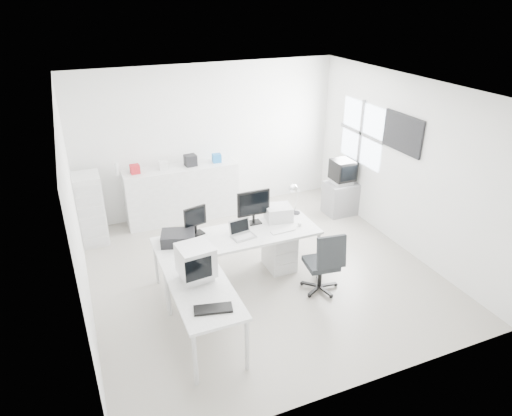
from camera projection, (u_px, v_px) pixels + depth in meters
name	position (u px, v px, depth m)	size (l,w,h in m)	color
floor	(261.00, 271.00, 7.08)	(5.00, 5.00, 0.01)	beige
ceiling	(262.00, 88.00, 5.87)	(5.00, 5.00, 0.01)	white
back_wall	(209.00, 140.00, 8.56)	(5.00, 0.02, 2.80)	white
left_wall	(75.00, 219.00, 5.61)	(0.02, 5.00, 2.80)	white
right_wall	(404.00, 165.00, 7.34)	(0.02, 5.00, 2.80)	white
window	(361.00, 133.00, 8.24)	(0.02, 1.20, 1.10)	white
wall_picture	(403.00, 133.00, 7.20)	(0.04, 0.90, 0.60)	black
main_desk	(238.00, 257.00, 6.75)	(2.40, 0.80, 0.75)	white
side_desk	(204.00, 315.00, 5.54)	(0.70, 1.40, 0.75)	white
drawer_pedestal	(279.00, 250.00, 7.07)	(0.40, 0.50, 0.60)	white
inkjet_printer	(178.00, 238.00, 6.34)	(0.45, 0.35, 0.16)	black
lcd_monitor_small	(195.00, 221.00, 6.51)	(0.34, 0.20, 0.43)	black
lcd_monitor_large	(254.00, 207.00, 6.80)	(0.51, 0.21, 0.53)	black
laptop	(243.00, 231.00, 6.48)	(0.29, 0.30, 0.20)	#B7B7BA
white_keyboard	(283.00, 231.00, 6.68)	(0.37, 0.11, 0.02)	white
white_mouse	(299.00, 224.00, 6.82)	(0.06, 0.06, 0.06)	white
laser_printer	(278.00, 213.00, 6.98)	(0.39, 0.33, 0.22)	beige
desk_lamp	(297.00, 199.00, 7.11)	(0.16, 0.16, 0.49)	silver
crt_monitor	(196.00, 262.00, 5.48)	(0.41, 0.41, 0.48)	#B7B7BA
black_keyboard	(213.00, 309.00, 5.04)	(0.43, 0.17, 0.03)	black
office_chair	(321.00, 260.00, 6.45)	(0.56, 0.56, 0.97)	#292D2F
tv_cabinet	(340.00, 198.00, 8.79)	(0.58, 0.47, 0.63)	gray
crt_tv	(343.00, 172.00, 8.56)	(0.50, 0.48, 0.45)	black
sideboard	(182.00, 193.00, 8.50)	(2.07, 0.52, 1.04)	white
clutter_box_a	(135.00, 169.00, 7.96)	(0.16, 0.14, 0.16)	#AC1821
clutter_box_b	(163.00, 165.00, 8.14)	(0.15, 0.13, 0.15)	white
clutter_box_c	(190.00, 160.00, 8.30)	(0.21, 0.19, 0.21)	black
clutter_box_d	(217.00, 158.00, 8.48)	(0.16, 0.14, 0.16)	#1862A8
clutter_bottle	(117.00, 169.00, 7.88)	(0.07, 0.07, 0.22)	white
filing_cabinet	(91.00, 209.00, 7.65)	(0.43, 0.51, 1.24)	white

